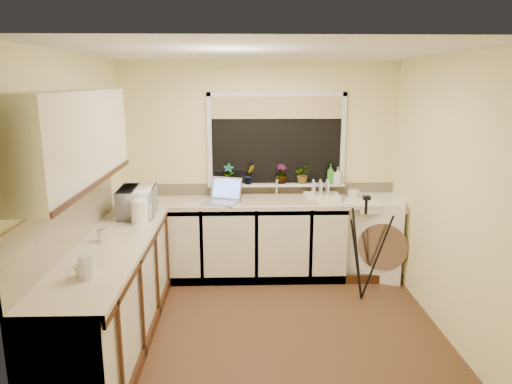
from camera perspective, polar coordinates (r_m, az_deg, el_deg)
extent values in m
plane|color=#523320|center=(4.61, 1.07, -15.64)|extent=(3.20, 3.20, 0.00)
plane|color=white|center=(4.06, 1.22, 16.37)|extent=(3.20, 3.20, 0.00)
plane|color=#F7EEA5|center=(5.63, 0.38, 2.93)|extent=(3.20, 0.00, 3.20)
plane|color=#F7EEA5|center=(2.74, 2.71, -8.16)|extent=(3.20, 0.00, 3.20)
plane|color=#F7EEA5|center=(4.39, -20.21, -0.80)|extent=(0.00, 3.00, 3.00)
plane|color=#F7EEA5|center=(4.54, 21.76, -0.50)|extent=(0.00, 3.00, 3.00)
cube|color=silver|center=(5.54, -2.90, -5.77)|extent=(2.55, 0.60, 0.86)
cube|color=silver|center=(4.29, -16.74, -12.13)|extent=(0.54, 2.40, 0.86)
cube|color=beige|center=(5.41, 0.49, -1.23)|extent=(3.20, 0.60, 0.04)
cube|color=beige|center=(4.12, -17.15, -6.45)|extent=(0.60, 2.40, 0.04)
cube|color=silver|center=(3.82, -20.69, 5.99)|extent=(0.28, 1.90, 0.70)
cube|color=beige|center=(4.14, -21.23, -3.14)|extent=(0.02, 2.40, 0.45)
cube|color=beige|center=(5.67, 0.38, 0.37)|extent=(3.20, 0.02, 0.14)
cube|color=black|center=(5.58, 2.45, 6.19)|extent=(1.50, 0.02, 1.00)
cube|color=tan|center=(5.53, 2.51, 10.03)|extent=(1.50, 0.02, 0.25)
cube|color=white|center=(5.61, 2.44, 0.90)|extent=(1.60, 0.14, 0.03)
cube|color=tan|center=(5.42, 2.61, -0.87)|extent=(0.82, 0.46, 0.03)
cylinder|color=silver|center=(5.57, 2.48, 0.64)|extent=(0.03, 0.03, 0.24)
cube|color=white|center=(5.77, 13.98, -5.06)|extent=(0.83, 0.81, 0.92)
cube|color=#A1A0A8|center=(5.28, -4.25, -1.29)|extent=(0.43, 0.37, 0.02)
cube|color=#5887F0|center=(5.40, -3.59, 0.47)|extent=(0.37, 0.21, 0.25)
cylinder|color=white|center=(4.65, -13.68, -2.39)|extent=(0.16, 0.16, 0.21)
cube|color=white|center=(5.52, 7.85, -0.54)|extent=(0.40, 0.30, 0.06)
cylinder|color=silver|center=(3.49, -19.52, -8.37)|extent=(0.11, 0.11, 0.17)
cylinder|color=silver|center=(4.23, -17.93, -4.94)|extent=(0.08, 0.08, 0.11)
imported|color=white|center=(4.93, -13.99, -1.12)|extent=(0.36, 0.52, 0.28)
imported|color=#999999|center=(5.56, -3.26, 2.18)|extent=(0.13, 0.09, 0.24)
imported|color=#999999|center=(5.54, -0.83, 2.11)|extent=(0.16, 0.14, 0.23)
imported|color=#999999|center=(5.59, 3.07, 2.20)|extent=(0.17, 0.17, 0.23)
imported|color=#999999|center=(5.61, 5.59, 2.14)|extent=(0.25, 0.23, 0.22)
imported|color=green|center=(5.65, 8.88, 2.15)|extent=(0.11, 0.11, 0.22)
imported|color=#999999|center=(5.65, 9.73, 1.97)|extent=(0.12, 0.12, 0.20)
imported|color=silver|center=(5.61, 11.58, -0.22)|extent=(0.18, 0.18, 0.11)
imported|color=beige|center=(3.55, -20.21, -8.76)|extent=(0.11, 0.11, 0.09)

